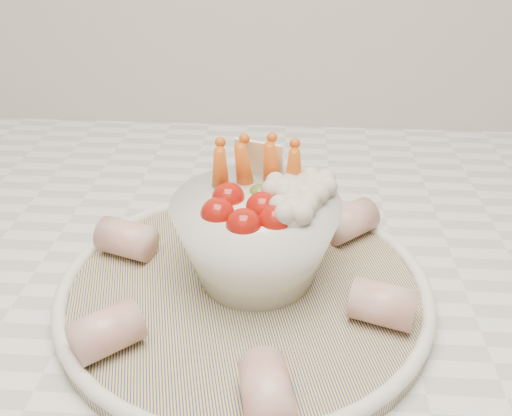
{
  "coord_description": "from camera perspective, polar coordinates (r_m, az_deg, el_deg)",
  "views": [
    {
      "loc": [
        0.18,
        0.97,
        1.25
      ],
      "look_at": [
        0.15,
        1.37,
        1.0
      ],
      "focal_mm": 40.0,
      "sensor_mm": 36.0,
      "label": 1
    }
  ],
  "objects": [
    {
      "name": "cured_meat_rolls",
      "position": [
        0.49,
        -1.16,
        -6.11
      ],
      "size": [
        0.28,
        0.32,
        0.03
      ],
      "color": "#B45952",
      "rests_on": "serving_platter"
    },
    {
      "name": "veggie_bowl",
      "position": [
        0.48,
        0.23,
        -2.5
      ],
      "size": [
        0.14,
        0.14,
        0.11
      ],
      "color": "silver",
      "rests_on": "serving_platter"
    },
    {
      "name": "serving_platter",
      "position": [
        0.5,
        -1.14,
        -8.03
      ],
      "size": [
        0.39,
        0.39,
        0.02
      ],
      "color": "navy",
      "rests_on": "kitchen_counter"
    }
  ]
}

